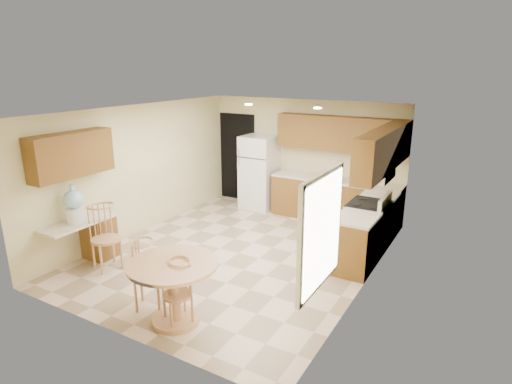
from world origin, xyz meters
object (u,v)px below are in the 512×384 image
Objects in this scene: stove at (367,227)px; chair_table_a at (143,271)px; dining_table at (174,284)px; water_crock at (74,206)px; chair_table_b at (173,289)px; refrigerator at (259,172)px; chair_desk at (100,233)px.

stove reaches higher than chair_table_a.
dining_table is 2.52m from water_crock.
chair_table_b is 2.59m from water_crock.
water_crock reaches higher than dining_table.
stove is at bearing 66.05° from dining_table.
refrigerator is at bearing 159.54° from chair_table_a.
chair_table_a reaches higher than chair_table_b.
chair_desk is at bearing 12.97° from chair_table_b.
refrigerator is 4.26m from water_crock.
refrigerator reaches higher than dining_table.
refrigerator is 4.81m from dining_table.
water_crock is (-3.92, -2.91, 0.58)m from stove.
stove reaches higher than chair_table_b.
dining_table is at bearing -11.07° from water_crock.
water_crock is (-0.45, -0.07, 0.41)m from chair_desk.
dining_table is at bearing 94.38° from chair_desk.
chair_table_a is 1.98m from water_crock.
water_crock is at bearing 17.49° from chair_table_b.
water_crock is (-2.42, 0.47, 0.50)m from dining_table.
dining_table is at bearing -73.37° from refrigerator.
dining_table is 0.10m from chair_table_b.
stove is 4.49m from chair_desk.
chair_table_b is (-1.45, -3.46, 0.06)m from stove.
water_crock is at bearing -104.28° from refrigerator.
refrigerator is 1.58× the size of chair_desk.
water_crock is (-2.47, 0.56, 0.53)m from chair_table_b.
chair_table_a is 0.61m from chair_table_b.
dining_table is (1.37, -4.60, -0.29)m from refrigerator.
chair_table_b is 1.38× the size of water_crock.
refrigerator is 4.65m from chair_table_a.
chair_desk is 1.69× the size of water_crock.
chair_desk is at bearing -140.78° from stove.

